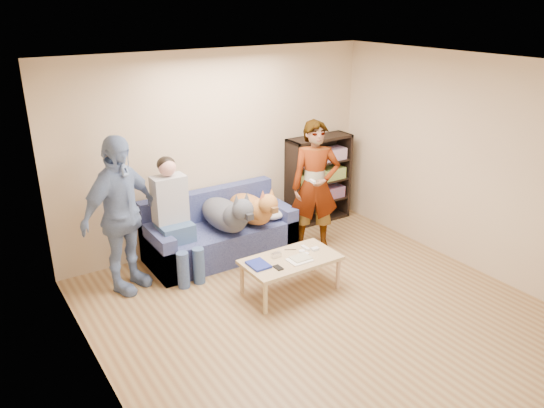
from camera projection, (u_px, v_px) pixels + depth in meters
ground at (334, 323)px, 5.54m from camera, size 5.00×5.00×0.00m
ceiling at (347, 69)px, 4.59m from camera, size 5.00×5.00×0.00m
wall_back at (219, 150)px, 7.02m from camera, size 4.50×0.00×4.50m
wall_left at (105, 269)px, 3.92m from camera, size 0.00×5.00×5.00m
wall_right at (489, 170)px, 6.20m from camera, size 0.00×5.00×5.00m
blanket at (273, 214)px, 7.06m from camera, size 0.36×0.31×0.12m
person_standing_right at (315, 186)px, 6.94m from camera, size 0.76×0.67×1.74m
person_standing_left at (120, 216)px, 5.90m from camera, size 1.16×0.88×1.83m
held_controller at (313, 181)px, 6.63m from camera, size 0.06×0.12×0.03m
notebook_blue at (258, 265)px, 5.84m from camera, size 0.20×0.26×0.03m
papers at (299, 260)px, 5.95m from camera, size 0.26×0.20×0.02m
magazine at (301, 258)px, 5.98m from camera, size 0.22×0.17×0.01m
camera_silver at (276, 255)px, 6.03m from camera, size 0.11×0.06×0.05m
controller_a at (305, 248)px, 6.22m from camera, size 0.04×0.13×0.03m
controller_b at (315, 249)px, 6.20m from camera, size 0.09×0.06×0.03m
headphone_cup_a at (306, 254)px, 6.09m from camera, size 0.07×0.07×0.02m
headphone_cup_b at (302, 251)px, 6.15m from camera, size 0.07×0.07×0.02m
pen_orange at (297, 264)px, 5.87m from camera, size 0.13×0.06×0.01m
pen_black at (290, 250)px, 6.21m from camera, size 0.13×0.08×0.01m
wallet at (278, 268)px, 5.78m from camera, size 0.07×0.12×0.02m
sofa at (219, 234)px, 6.95m from camera, size 1.90×0.85×0.82m
person_seated at (174, 213)px, 6.34m from camera, size 0.40×0.73×1.47m
dog_gray at (227, 214)px, 6.64m from camera, size 0.43×1.26×0.62m
dog_tan at (253, 208)px, 6.86m from camera, size 0.40×1.16×0.58m
coffee_table at (291, 262)px, 6.02m from camera, size 1.10×0.60×0.42m
bookshelf at (318, 177)px, 7.90m from camera, size 1.00×0.34×1.30m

